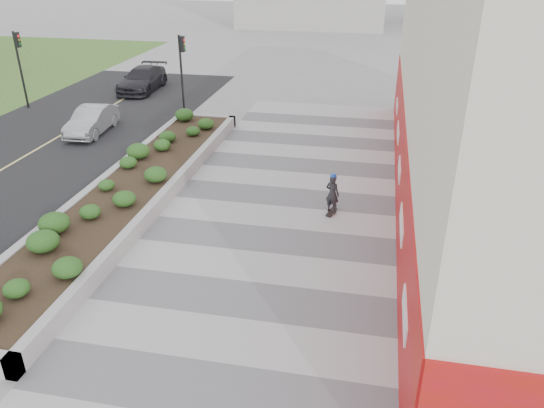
{
  "coord_description": "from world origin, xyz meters",
  "views": [
    {
      "loc": [
        2.99,
        -9.21,
        8.39
      ],
      "look_at": [
        0.06,
        5.32,
        1.1
      ],
      "focal_mm": 35.0,
      "sensor_mm": 36.0,
      "label": 1
    }
  ],
  "objects_px": {
    "skateboarder": "(332,194)",
    "car_dark": "(142,79)",
    "traffic_signal_far": "(19,58)",
    "car_silver": "(92,121)",
    "traffic_signal_near": "(182,63)",
    "planter": "(132,188)"
  },
  "relations": [
    {
      "from": "skateboarder",
      "to": "car_silver",
      "type": "height_order",
      "value": "skateboarder"
    },
    {
      "from": "traffic_signal_far",
      "to": "skateboarder",
      "type": "distance_m",
      "value": 20.77
    },
    {
      "from": "planter",
      "to": "traffic_signal_far",
      "type": "xyz_separation_m",
      "value": [
        -10.93,
        10.0,
        2.34
      ]
    },
    {
      "from": "traffic_signal_near",
      "to": "skateboarder",
      "type": "relative_size",
      "value": 2.8
    },
    {
      "from": "skateboarder",
      "to": "car_silver",
      "type": "xyz_separation_m",
      "value": [
        -12.39,
        6.38,
        -0.12
      ]
    },
    {
      "from": "traffic_signal_far",
      "to": "skateboarder",
      "type": "height_order",
      "value": "traffic_signal_far"
    },
    {
      "from": "car_silver",
      "to": "planter",
      "type": "bearing_deg",
      "value": -56.31
    },
    {
      "from": "traffic_signal_far",
      "to": "skateboarder",
      "type": "xyz_separation_m",
      "value": [
        18.2,
        -9.81,
        -2.0
      ]
    },
    {
      "from": "planter",
      "to": "traffic_signal_near",
      "type": "bearing_deg",
      "value": 99.35
    },
    {
      "from": "planter",
      "to": "skateboarder",
      "type": "height_order",
      "value": "skateboarder"
    },
    {
      "from": "traffic_signal_near",
      "to": "skateboarder",
      "type": "distance_m",
      "value": 13.83
    },
    {
      "from": "planter",
      "to": "car_dark",
      "type": "distance_m",
      "value": 16.22
    },
    {
      "from": "traffic_signal_near",
      "to": "traffic_signal_far",
      "type": "bearing_deg",
      "value": -176.89
    },
    {
      "from": "traffic_signal_far",
      "to": "car_dark",
      "type": "distance_m",
      "value": 7.2
    },
    {
      "from": "car_silver",
      "to": "car_dark",
      "type": "distance_m",
      "value": 8.49
    },
    {
      "from": "skateboarder",
      "to": "car_dark",
      "type": "relative_size",
      "value": 0.31
    },
    {
      "from": "traffic_signal_far",
      "to": "planter",
      "type": "bearing_deg",
      "value": -42.46
    },
    {
      "from": "traffic_signal_far",
      "to": "car_silver",
      "type": "relative_size",
      "value": 1.09
    },
    {
      "from": "car_silver",
      "to": "traffic_signal_near",
      "type": "bearing_deg",
      "value": 45.09
    },
    {
      "from": "traffic_signal_near",
      "to": "skateboarder",
      "type": "xyz_separation_m",
      "value": [
        9.0,
        -10.31,
        -2.0
      ]
    },
    {
      "from": "car_dark",
      "to": "traffic_signal_near",
      "type": "bearing_deg",
      "value": -47.85
    },
    {
      "from": "car_dark",
      "to": "skateboarder",
      "type": "bearing_deg",
      "value": -50.26
    }
  ]
}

